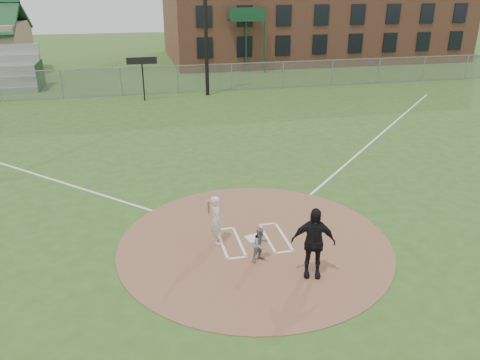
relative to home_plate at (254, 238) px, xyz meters
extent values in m
plane|color=#30551D|center=(-0.03, -0.23, -0.03)|extent=(140.00, 140.00, 0.00)
cylinder|color=#8D6042|center=(-0.03, -0.23, -0.02)|extent=(8.40, 8.40, 0.02)
cube|color=white|center=(0.00, 0.00, 0.00)|extent=(0.54, 0.54, 0.03)
cube|color=white|center=(8.97, 8.77, -0.03)|extent=(17.04, 17.04, 0.01)
cube|color=white|center=(-9.03, 8.77, -0.03)|extent=(17.04, 17.04, 0.01)
imported|color=gray|center=(-0.13, -1.25, 0.52)|extent=(0.64, 0.58, 1.06)
imported|color=black|center=(1.04, -2.26, 1.00)|extent=(1.28, 0.84, 2.03)
cube|color=white|center=(-1.03, -0.08, -0.01)|extent=(0.08, 1.80, 0.01)
cube|color=white|center=(-0.48, -0.08, -0.01)|extent=(0.08, 1.80, 0.01)
cube|color=white|center=(-0.75, 0.82, -0.01)|extent=(0.62, 0.08, 0.01)
cube|color=white|center=(-0.75, -0.98, -0.01)|extent=(0.62, 0.08, 0.01)
cube|color=white|center=(0.97, -0.08, -0.01)|extent=(0.08, 1.80, 0.01)
cube|color=white|center=(0.42, -0.08, -0.01)|extent=(0.08, 1.80, 0.01)
cube|color=white|center=(0.69, 0.82, -0.01)|extent=(0.62, 0.08, 0.01)
cube|color=white|center=(0.69, -0.98, -0.01)|extent=(0.62, 0.08, 0.01)
imported|color=silver|center=(-1.15, 0.07, 0.76)|extent=(0.42, 0.60, 1.56)
cylinder|color=olive|center=(-1.45, -0.33, 1.42)|extent=(0.17, 0.60, 0.70)
cube|color=slate|center=(-0.03, 21.77, 0.97)|extent=(56.00, 0.03, 2.00)
cube|color=gray|center=(-0.03, 21.77, 1.97)|extent=(56.00, 0.06, 0.06)
cube|color=gray|center=(-0.03, 21.77, 0.97)|extent=(56.08, 0.08, 2.00)
cube|color=#194728|center=(-10.03, 25.97, 0.97)|extent=(0.08, 3.20, 2.00)
cube|color=#194728|center=(6.97, 29.11, 4.47)|extent=(3.20, 1.00, 0.15)
cube|color=#194728|center=(6.97, 29.61, 2.22)|extent=(0.12, 0.12, 4.50)
cube|color=#194728|center=(8.47, 28.66, 2.22)|extent=(0.12, 0.12, 4.50)
cube|color=#194728|center=(6.97, 29.11, 5.02)|extent=(3.20, 0.08, 1.00)
cylinder|color=black|center=(1.97, 20.77, 5.97)|extent=(0.26, 0.26, 12.00)
cylinder|color=black|center=(-2.53, 19.97, 1.27)|extent=(0.10, 0.10, 2.60)
cube|color=black|center=(-2.53, 19.97, 2.67)|extent=(2.00, 0.10, 0.45)
camera|label=1|loc=(-3.32, -12.41, 7.39)|focal=35.00mm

